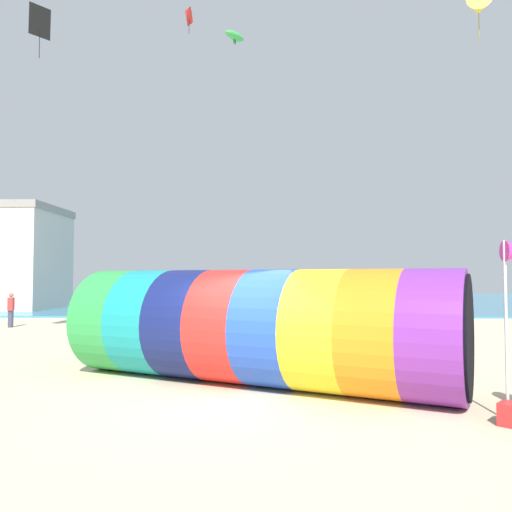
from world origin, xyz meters
TOP-DOWN VIEW (x-y plane):
  - ground_plane at (0.00, 0.00)m, footprint 120.00×120.00m
  - sea at (0.00, 39.07)m, footprint 120.00×40.00m
  - giant_inflatable_tube at (0.48, 1.67)m, footprint 8.93×5.97m
  - kite_black_diamond at (-10.89, 15.40)m, footprint 0.78×0.89m
  - kite_yellow_delta at (8.72, 9.19)m, footprint 1.21×1.30m
  - kite_green_parafoil at (-0.47, 9.11)m, footprint 0.89×0.94m
  - kite_red_diamond at (-3.35, 16.26)m, footprint 0.49×0.54m
  - bystander_near_water at (-11.20, 13.68)m, footprint 0.29×0.40m
  - bystander_mid_beach at (-0.86, 9.64)m, footprint 0.39×0.28m

SIDE VIEW (x-z plane):
  - ground_plane at x=0.00m, z-range 0.00..0.00m
  - sea at x=0.00m, z-range 0.00..0.10m
  - bystander_mid_beach at x=-0.86m, z-range 0.00..1.53m
  - bystander_near_water at x=-11.20m, z-range 0.01..1.63m
  - giant_inflatable_tube at x=0.48m, z-range 0.00..2.51m
  - kite_green_parafoil at x=-0.47m, z-range 11.21..11.70m
  - kite_yellow_delta at x=8.72m, z-range 11.64..13.42m
  - kite_black_diamond at x=-10.89m, z-range 14.04..16.78m
  - kite_red_diamond at x=-3.35m, z-range 15.37..16.70m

